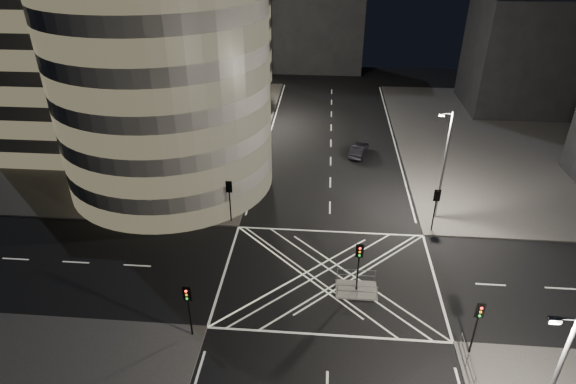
# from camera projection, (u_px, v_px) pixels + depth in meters

# --- Properties ---
(ground) EXTENTS (120.00, 120.00, 0.00)m
(ground) POSITION_uv_depth(u_px,v_px,m) (329.00, 276.00, 36.59)
(ground) COLOR black
(ground) RESTS_ON ground
(sidewalk_far_left) EXTENTS (42.00, 42.00, 0.15)m
(sidewalk_far_left) POSITION_uv_depth(u_px,v_px,m) (106.00, 129.00, 62.05)
(sidewalk_far_left) COLOR #484544
(sidewalk_far_left) RESTS_ON ground
(sidewalk_far_right) EXTENTS (42.00, 42.00, 0.15)m
(sidewalk_far_right) POSITION_uv_depth(u_px,v_px,m) (572.00, 144.00, 57.83)
(sidewalk_far_right) COLOR #484544
(sidewalk_far_right) RESTS_ON ground
(central_island) EXTENTS (3.00, 2.00, 0.15)m
(central_island) POSITION_uv_depth(u_px,v_px,m) (356.00, 290.00, 35.11)
(central_island) COLOR slate
(central_island) RESTS_ON ground
(office_tower_curved) EXTENTS (30.00, 29.00, 27.20)m
(office_tower_curved) POSITION_uv_depth(u_px,v_px,m) (128.00, 45.00, 48.07)
(office_tower_curved) COLOR gray
(office_tower_curved) RESTS_ON sidewalk_far_left
(office_block_rear) EXTENTS (24.00, 16.00, 22.00)m
(office_block_rear) POSITION_uv_depth(u_px,v_px,m) (182.00, 19.00, 69.05)
(office_block_rear) COLOR gray
(office_block_rear) RESTS_ON sidewalk_far_left
(building_right_far) EXTENTS (14.00, 12.00, 15.00)m
(building_right_far) POSITION_uv_depth(u_px,v_px,m) (525.00, 54.00, 65.56)
(building_right_far) COLOR black
(building_right_far) RESTS_ON sidewalk_far_right
(building_far_end) EXTENTS (18.00, 8.00, 18.00)m
(building_far_end) POSITION_uv_depth(u_px,v_px,m) (311.00, 17.00, 82.67)
(building_far_end) COLOR black
(building_far_end) RESTS_ON ground
(tree_a) EXTENTS (4.81, 4.81, 7.09)m
(tree_a) POSITION_uv_depth(u_px,v_px,m) (214.00, 166.00, 42.94)
(tree_a) COLOR black
(tree_a) RESTS_ON sidewalk_far_left
(tree_b) EXTENTS (5.11, 5.11, 7.46)m
(tree_b) POSITION_uv_depth(u_px,v_px,m) (227.00, 137.00, 48.04)
(tree_b) COLOR black
(tree_b) RESTS_ON sidewalk_far_left
(tree_c) EXTENTS (4.66, 4.66, 7.28)m
(tree_c) POSITION_uv_depth(u_px,v_px,m) (238.00, 115.00, 53.20)
(tree_c) COLOR black
(tree_c) RESTS_ON sidewalk_far_left
(tree_d) EXTENTS (4.83, 4.83, 7.32)m
(tree_d) POSITION_uv_depth(u_px,v_px,m) (246.00, 98.00, 58.42)
(tree_d) COLOR black
(tree_d) RESTS_ON sidewalk_far_left
(tree_e) EXTENTS (4.59, 4.59, 7.29)m
(tree_e) POSITION_uv_depth(u_px,v_px,m) (253.00, 83.00, 63.57)
(tree_e) COLOR black
(tree_e) RESTS_ON sidewalk_far_left
(traffic_signal_fl) EXTENTS (0.55, 0.22, 4.00)m
(traffic_signal_fl) POSITION_uv_depth(u_px,v_px,m) (229.00, 194.00, 41.68)
(traffic_signal_fl) COLOR black
(traffic_signal_fl) RESTS_ON sidewalk_far_left
(traffic_signal_nl) EXTENTS (0.55, 0.22, 4.00)m
(traffic_signal_nl) POSITION_uv_depth(u_px,v_px,m) (188.00, 302.00, 29.90)
(traffic_signal_nl) COLOR black
(traffic_signal_nl) RESTS_ON sidewalk_near_left
(traffic_signal_fr) EXTENTS (0.55, 0.22, 4.00)m
(traffic_signal_fr) POSITION_uv_depth(u_px,v_px,m) (436.00, 202.00, 40.40)
(traffic_signal_fr) COLOR black
(traffic_signal_fr) RESTS_ON sidewalk_far_right
(traffic_signal_nr) EXTENTS (0.55, 0.22, 4.00)m
(traffic_signal_nr) POSITION_uv_depth(u_px,v_px,m) (478.00, 319.00, 28.62)
(traffic_signal_nr) COLOR black
(traffic_signal_nr) RESTS_ON sidewalk_near_right
(traffic_signal_island) EXTENTS (0.55, 0.22, 4.00)m
(traffic_signal_island) POSITION_uv_depth(u_px,v_px,m) (359.00, 259.00, 33.71)
(traffic_signal_island) COLOR black
(traffic_signal_island) RESTS_ON central_island
(street_lamp_left_near) EXTENTS (1.25, 0.25, 10.00)m
(street_lamp_left_near) POSITION_uv_depth(u_px,v_px,m) (232.00, 142.00, 44.93)
(street_lamp_left_near) COLOR slate
(street_lamp_left_near) RESTS_ON sidewalk_far_left
(street_lamp_left_far) EXTENTS (1.25, 0.25, 10.00)m
(street_lamp_left_far) POSITION_uv_depth(u_px,v_px,m) (258.00, 84.00, 60.52)
(street_lamp_left_far) COLOR slate
(street_lamp_left_far) RESTS_ON sidewalk_far_left
(street_lamp_right_far) EXTENTS (1.25, 0.25, 10.00)m
(street_lamp_right_far) POSITION_uv_depth(u_px,v_px,m) (443.00, 163.00, 40.96)
(street_lamp_right_far) COLOR slate
(street_lamp_right_far) RESTS_ON sidewalk_far_right
(railing_island_south) EXTENTS (2.80, 0.06, 1.10)m
(railing_island_south) POSITION_uv_depth(u_px,v_px,m) (357.00, 292.00, 34.02)
(railing_island_south) COLOR slate
(railing_island_south) RESTS_ON central_island
(railing_island_north) EXTENTS (2.80, 0.06, 1.10)m
(railing_island_north) POSITION_uv_depth(u_px,v_px,m) (356.00, 275.00, 35.58)
(railing_island_north) COLOR slate
(railing_island_north) RESTS_ON central_island
(sedan) EXTENTS (2.56, 4.48, 1.40)m
(sedan) POSITION_uv_depth(u_px,v_px,m) (359.00, 150.00, 54.88)
(sedan) COLOR black
(sedan) RESTS_ON ground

